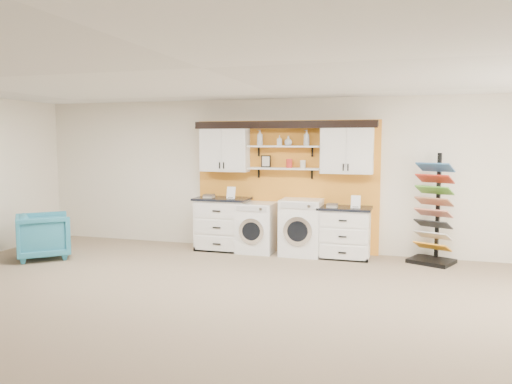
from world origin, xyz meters
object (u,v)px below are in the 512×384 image
(base_cabinet_right, at_px, (345,232))
(washer, at_px, (257,227))
(sample_rack, at_px, (433,229))
(dryer, at_px, (301,227))
(base_cabinet_left, at_px, (223,224))
(armchair, at_px, (44,236))

(base_cabinet_right, xyz_separation_m, washer, (-1.60, -0.00, 0.01))
(washer, distance_m, sample_rack, 3.05)
(base_cabinet_right, distance_m, dryer, 0.77)
(base_cabinet_right, bearing_deg, sample_rack, 1.39)
(base_cabinet_left, height_order, sample_rack, sample_rack)
(dryer, bearing_deg, base_cabinet_left, 179.87)
(washer, bearing_deg, armchair, -156.10)
(dryer, bearing_deg, sample_rack, 1.00)
(base_cabinet_right, xyz_separation_m, armchair, (-5.00, -1.51, -0.06))
(dryer, bearing_deg, base_cabinet_right, 0.25)
(sample_rack, distance_m, armchair, 6.64)
(base_cabinet_left, bearing_deg, armchair, -151.12)
(armchair, bearing_deg, dryer, -111.74)
(base_cabinet_left, bearing_deg, dryer, -0.13)
(dryer, relative_size, armchair, 1.17)
(base_cabinet_left, distance_m, dryer, 1.50)
(dryer, xyz_separation_m, sample_rack, (2.22, 0.04, 0.07))
(dryer, distance_m, armchair, 4.50)
(base_cabinet_left, bearing_deg, base_cabinet_right, 0.00)
(base_cabinet_left, relative_size, dryer, 1.00)
(base_cabinet_left, relative_size, base_cabinet_right, 1.10)
(washer, xyz_separation_m, sample_rack, (3.05, 0.04, 0.11))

